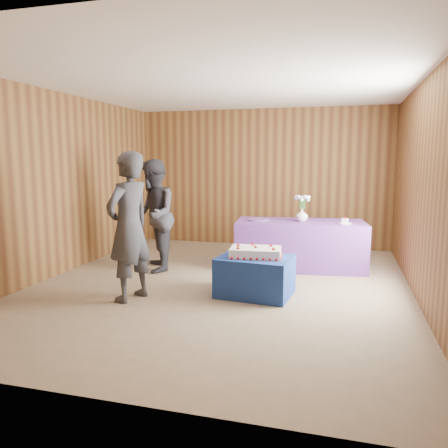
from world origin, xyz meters
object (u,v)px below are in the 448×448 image
at_px(serving_table, 300,245).
at_px(guest_right, 153,216).
at_px(guest_left, 129,227).
at_px(vase, 302,215).
at_px(cake_table, 255,276).
at_px(sheet_cake, 256,252).

relative_size(serving_table, guest_right, 1.16).
relative_size(guest_left, guest_right, 1.05).
distance_m(vase, guest_right, 2.32).
bearing_deg(guest_right, guest_left, -13.56).
height_order(cake_table, guest_left, guest_left).
bearing_deg(vase, cake_table, -104.85).
xyz_separation_m(sheet_cake, vase, (0.42, 1.59, 0.29)).
distance_m(serving_table, sheet_cake, 1.64).
bearing_deg(cake_table, serving_table, 81.29).
height_order(serving_table, sheet_cake, serving_table).
relative_size(cake_table, vase, 4.54).
bearing_deg(cake_table, guest_right, 160.91).
bearing_deg(serving_table, guest_right, -167.28).
bearing_deg(vase, guest_left, -130.74).
distance_m(cake_table, guest_left, 1.69).
bearing_deg(guest_left, guest_right, -150.65).
bearing_deg(guest_left, cake_table, 128.35).
bearing_deg(guest_right, cake_table, 39.05).
relative_size(sheet_cake, vase, 3.54).
bearing_deg(serving_table, vase, 20.68).
height_order(serving_table, vase, vase).
xyz_separation_m(guest_left, guest_right, (-0.31, 1.39, -0.04)).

